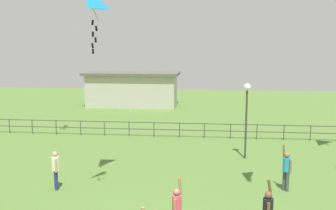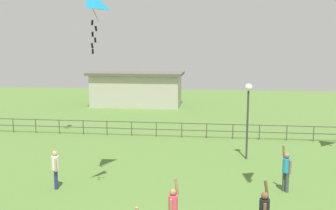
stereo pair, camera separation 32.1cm
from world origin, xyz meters
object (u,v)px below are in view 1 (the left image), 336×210
lamppost (247,103)px  person_7 (56,168)px  kite_0 (90,4)px  person_0 (177,209)px  person_2 (286,168)px

lamppost → person_7: bearing=-147.6°
lamppost → person_7: lamppost is taller
kite_0 → lamppost: bearing=33.7°
lamppost → person_0: (-2.83, -8.34, -1.95)m
person_0 → person_2: 5.74m
lamppost → person_0: bearing=-108.7°
lamppost → person_2: 4.79m
lamppost → person_2: lamppost is taller
lamppost → person_0: size_ratio=2.14×
lamppost → person_2: bearing=-74.4°
person_0 → person_7: (-5.11, 3.30, 0.00)m
kite_0 → person_7: bearing=-154.1°
person_0 → person_2: (4.01, 4.11, 0.03)m
person_7 → kite_0: (1.39, 0.68, 6.39)m
person_7 → lamppost: bearing=32.4°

